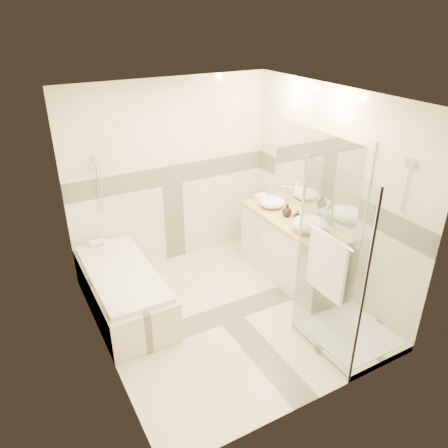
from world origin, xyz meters
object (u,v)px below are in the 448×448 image
vessel_sink_near (272,202)px  amenity_bottle_b (287,210)px  shower_enclosure (342,301)px  vanity (291,248)px  amenity_bottle_a (297,216)px  bathtub (123,288)px  vessel_sink_far (310,224)px

vessel_sink_near → amenity_bottle_b: size_ratio=2.17×
shower_enclosure → amenity_bottle_b: 1.47m
amenity_bottle_b → vanity: bearing=-79.2°
amenity_bottle_a → vanity: bearing=78.7°
amenity_bottle_a → vessel_sink_near: bearing=90.0°
bathtub → shower_enclosure: shower_enclosure is taller
vessel_sink_near → vessel_sink_far: 0.78m
amenity_bottle_a → shower_enclosure: bearing=-103.1°
vanity → amenity_bottle_a: bearing=-101.3°
vanity → shower_enclosure: (-0.29, -1.27, 0.08)m
vessel_sink_near → amenity_bottle_a: size_ratio=2.18×
vessel_sink_near → amenity_bottle_a: 0.54m
bathtub → vessel_sink_near: bearing=2.5°
bathtub → amenity_bottle_a: (2.13, -0.45, 0.62)m
vessel_sink_far → shower_enclosure: bearing=-106.4°
bathtub → vessel_sink_near: (2.13, 0.09, 0.61)m
vanity → vessel_sink_far: bearing=-93.3°
bathtub → vanity: bearing=-9.2°
bathtub → vessel_sink_far: (2.13, -0.69, 0.63)m
shower_enclosure → vessel_sink_near: (0.27, 1.71, 0.42)m
bathtub → amenity_bottle_a: bearing=-11.9°
vessel_sink_far → bathtub: bearing=162.0°
bathtub → shower_enclosure: 2.47m
shower_enclosure → vessel_sink_near: 1.78m
amenity_bottle_b → vessel_sink_near: bearing=90.0°
vanity → vessel_sink_far: vessel_sink_far is taller
amenity_bottle_a → amenity_bottle_b: 0.21m
amenity_bottle_a → amenity_bottle_b: bearing=90.0°
shower_enclosure → vessel_sink_near: bearing=81.0°
vessel_sink_far → amenity_bottle_a: bearing=90.0°
vanity → amenity_bottle_b: (-0.02, 0.10, 0.51)m
vanity → vessel_sink_near: vessel_sink_near is taller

